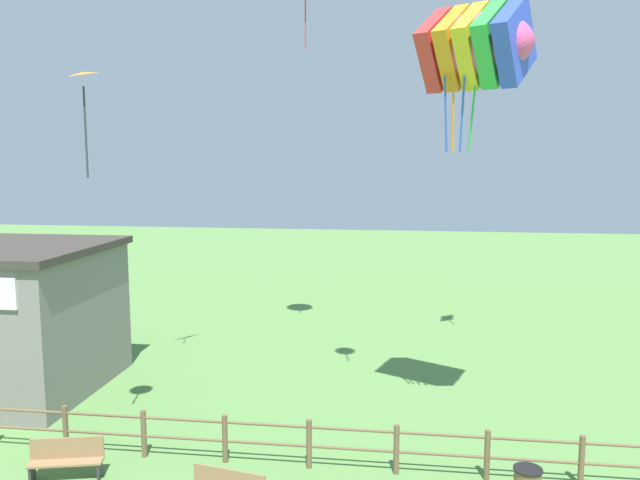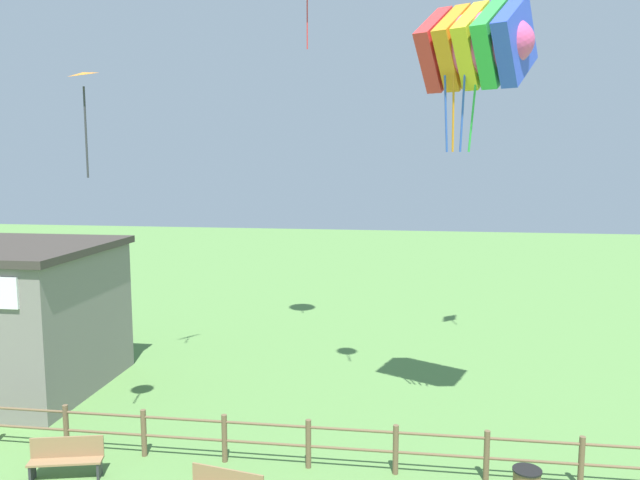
% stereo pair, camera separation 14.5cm
% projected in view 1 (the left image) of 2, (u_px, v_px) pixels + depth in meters
% --- Properties ---
extents(wooden_fence, '(21.61, 0.14, 1.24)m').
position_uv_depth(wooden_fence, '(309.00, 441.00, 15.40)').
color(wooden_fence, brown).
rests_on(wooden_fence, ground_plane).
extents(park_bench_by_building, '(1.76, 0.81, 0.97)m').
position_uv_depth(park_bench_by_building, '(66.00, 458.00, 14.92)').
color(park_bench_by_building, olive).
rests_on(park_bench_by_building, ground_plane).
extents(kite_rainbow_parafoil, '(3.71, 3.42, 3.86)m').
position_uv_depth(kite_rainbow_parafoil, '(476.00, 46.00, 16.03)').
color(kite_rainbow_parafoil, '#E54C8C').
extents(kite_orange_delta, '(1.01, 1.01, 2.57)m').
position_uv_depth(kite_orange_delta, '(83.00, 82.00, 14.76)').
color(kite_orange_delta, orange).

